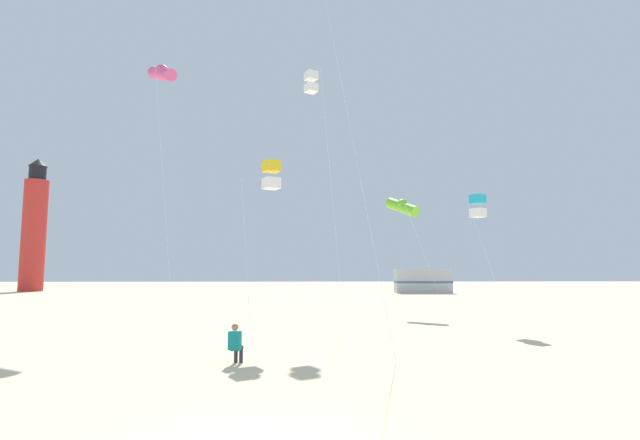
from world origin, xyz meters
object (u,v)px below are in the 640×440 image
at_px(kite_tube_rainbow, 162,73).
at_px(rv_van_silver, 423,281).
at_px(kite_tube_lime, 402,207).
at_px(kite_box_white, 311,83).
at_px(kite_flyer_standing, 236,343).
at_px(kite_box_cyan, 478,206).
at_px(lighthouse_distant, 34,229).
at_px(kite_box_gold, 271,175).

relative_size(kite_tube_rainbow, rv_van_silver, 2.23).
bearing_deg(kite_tube_lime, kite_box_white, -138.30).
height_order(kite_flyer_standing, kite_box_cyan, kite_box_cyan).
bearing_deg(lighthouse_distant, kite_tube_lime, -36.61).
distance_m(kite_tube_rainbow, lighthouse_distant, 43.63).
relative_size(kite_box_white, lighthouse_distant, 0.80).
bearing_deg(kite_box_gold, kite_box_cyan, 23.77).
height_order(kite_box_white, kite_box_gold, kite_box_white).
relative_size(kite_box_white, kite_tube_rainbow, 0.93).
distance_m(kite_box_gold, lighthouse_distant, 53.11).
relative_size(kite_tube_rainbow, lighthouse_distant, 0.86).
height_order(kite_tube_lime, kite_tube_rainbow, kite_tube_rainbow).
bearing_deg(rv_van_silver, lighthouse_distant, 175.28).
bearing_deg(lighthouse_distant, rv_van_silver, -6.05).
height_order(kite_tube_lime, rv_van_silver, kite_tube_lime).
bearing_deg(kite_box_gold, kite_box_white, 74.91).
height_order(kite_box_white, rv_van_silver, kite_box_white).
height_order(kite_box_gold, kite_tube_rainbow, kite_tube_rainbow).
relative_size(kite_flyer_standing, kite_tube_rainbow, 0.08).
distance_m(kite_box_gold, kite_tube_rainbow, 12.29).
xyz_separation_m(kite_flyer_standing, lighthouse_distant, (-32.45, 46.51, 7.22)).
bearing_deg(kite_tube_lime, kite_flyer_standing, -116.56).
bearing_deg(kite_tube_rainbow, lighthouse_distant, 127.33).
bearing_deg(kite_box_cyan, kite_flyer_standing, -138.50).
relative_size(kite_box_cyan, kite_tube_rainbow, 0.44).
bearing_deg(kite_box_gold, kite_tube_rainbow, 133.47).
bearing_deg(lighthouse_distant, kite_box_white, -45.65).
xyz_separation_m(kite_box_white, kite_box_gold, (-1.64, -6.10, -6.36)).
relative_size(kite_box_gold, kite_box_cyan, 1.10).
distance_m(kite_box_gold, kite_box_cyan, 10.92).
relative_size(kite_tube_lime, rv_van_silver, 1.15).
bearing_deg(kite_tube_rainbow, kite_box_white, -7.38).
height_order(kite_box_cyan, rv_van_silver, kite_box_cyan).
xyz_separation_m(kite_tube_lime, lighthouse_distant, (-40.62, 30.17, 1.08)).
height_order(kite_flyer_standing, lighthouse_distant, lighthouse_distant).
bearing_deg(rv_van_silver, kite_tube_rainbow, -125.16).
distance_m(kite_flyer_standing, kite_box_white, 16.64).
height_order(kite_tube_lime, kite_box_gold, kite_tube_lime).
xyz_separation_m(kite_box_gold, lighthouse_distant, (-33.03, 41.56, 1.34)).
height_order(kite_flyer_standing, kite_tube_rainbow, kite_tube_rainbow).
bearing_deg(kite_tube_rainbow, rv_van_silver, 53.51).
height_order(kite_box_white, kite_box_cyan, kite_box_white).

